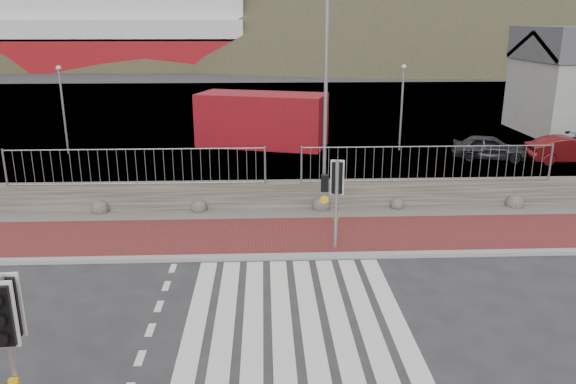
{
  "coord_description": "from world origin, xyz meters",
  "views": [
    {
      "loc": [
        -0.63,
        -10.76,
        6.05
      ],
      "look_at": [
        -0.03,
        3.0,
        1.86
      ],
      "focal_mm": 35.0,
      "sensor_mm": 36.0,
      "label": 1
    }
  ],
  "objects_px": {
    "ferry": "(81,27)",
    "shipping_container": "(262,120)",
    "traffic_signal_near": "(8,324)",
    "streetlight": "(329,85)",
    "traffic_signal_far": "(335,186)",
    "car_b": "(568,150)",
    "car_a": "(489,147)"
  },
  "relations": [
    {
      "from": "traffic_signal_near",
      "to": "shipping_container",
      "type": "xyz_separation_m",
      "value": [
        3.59,
        20.82,
        -0.63
      ]
    },
    {
      "from": "ferry",
      "to": "car_b",
      "type": "xyz_separation_m",
      "value": [
        37.54,
        -54.82,
        -4.78
      ]
    },
    {
      "from": "ferry",
      "to": "shipping_container",
      "type": "relative_size",
      "value": 7.94
    },
    {
      "from": "car_a",
      "to": "streetlight",
      "type": "bearing_deg",
      "value": 141.2
    },
    {
      "from": "streetlight",
      "to": "car_b",
      "type": "height_order",
      "value": "streetlight"
    },
    {
      "from": "shipping_container",
      "to": "car_a",
      "type": "relative_size",
      "value": 1.92
    },
    {
      "from": "traffic_signal_near",
      "to": "streetlight",
      "type": "bearing_deg",
      "value": 57.58
    },
    {
      "from": "ferry",
      "to": "traffic_signal_far",
      "type": "xyz_separation_m",
      "value": [
        25.91,
        -64.41,
        -3.5
      ]
    },
    {
      "from": "shipping_container",
      "to": "car_b",
      "type": "xyz_separation_m",
      "value": [
        13.59,
        -4.21,
        -0.73
      ]
    },
    {
      "from": "traffic_signal_near",
      "to": "car_a",
      "type": "xyz_separation_m",
      "value": [
        13.94,
        17.36,
        -1.38
      ]
    },
    {
      "from": "ferry",
      "to": "streetlight",
      "type": "relative_size",
      "value": 7.01
    },
    {
      "from": "streetlight",
      "to": "shipping_container",
      "type": "height_order",
      "value": "streetlight"
    },
    {
      "from": "ferry",
      "to": "traffic_signal_near",
      "type": "height_order",
      "value": "ferry"
    },
    {
      "from": "shipping_container",
      "to": "car_a",
      "type": "distance_m",
      "value": 10.93
    },
    {
      "from": "streetlight",
      "to": "car_b",
      "type": "bearing_deg",
      "value": 18.22
    },
    {
      "from": "traffic_signal_near",
      "to": "car_b",
      "type": "height_order",
      "value": "traffic_signal_near"
    },
    {
      "from": "streetlight",
      "to": "car_a",
      "type": "distance_m",
      "value": 10.46
    },
    {
      "from": "traffic_signal_far",
      "to": "car_a",
      "type": "bearing_deg",
      "value": -118.93
    },
    {
      "from": "traffic_signal_near",
      "to": "shipping_container",
      "type": "height_order",
      "value": "traffic_signal_near"
    },
    {
      "from": "traffic_signal_near",
      "to": "car_b",
      "type": "relative_size",
      "value": 0.76
    },
    {
      "from": "streetlight",
      "to": "shipping_container",
      "type": "distance_m",
      "value": 9.84
    },
    {
      "from": "shipping_container",
      "to": "car_a",
      "type": "bearing_deg",
      "value": -1.68
    },
    {
      "from": "traffic_signal_near",
      "to": "traffic_signal_far",
      "type": "bearing_deg",
      "value": 46.03
    },
    {
      "from": "ferry",
      "to": "car_a",
      "type": "distance_m",
      "value": 64.21
    },
    {
      "from": "car_b",
      "to": "traffic_signal_near",
      "type": "bearing_deg",
      "value": 135.2
    },
    {
      "from": "traffic_signal_near",
      "to": "traffic_signal_far",
      "type": "distance_m",
      "value": 8.96
    },
    {
      "from": "streetlight",
      "to": "car_a",
      "type": "xyz_separation_m",
      "value": [
        8.05,
        5.72,
        -3.45
      ]
    },
    {
      "from": "traffic_signal_far",
      "to": "car_a",
      "type": "height_order",
      "value": "traffic_signal_far"
    },
    {
      "from": "ferry",
      "to": "car_b",
      "type": "height_order",
      "value": "ferry"
    },
    {
      "from": "traffic_signal_far",
      "to": "streetlight",
      "type": "xyz_separation_m",
      "value": [
        0.32,
        4.62,
        2.15
      ]
    },
    {
      "from": "traffic_signal_near",
      "to": "streetlight",
      "type": "xyz_separation_m",
      "value": [
        5.88,
        11.64,
        2.07
      ]
    },
    {
      "from": "traffic_signal_near",
      "to": "streetlight",
      "type": "relative_size",
      "value": 0.38
    }
  ]
}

